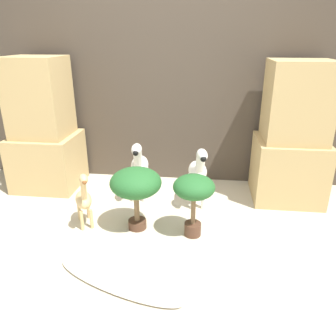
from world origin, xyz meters
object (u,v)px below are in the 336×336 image
potted_palm_back (136,185)px  surfboard (117,280)px  zebra_left (139,166)px  potted_palm_front (194,191)px  zebra_right (198,172)px  giraffe_figurine (84,198)px

potted_palm_back → surfboard: bearing=-90.1°
zebra_left → potted_palm_front: bearing=-47.1°
zebra_right → zebra_left: same height
zebra_left → potted_palm_back: (0.09, -0.58, 0.06)m
surfboard → zebra_right: bearing=66.5°
potted_palm_front → potted_palm_back: potted_palm_back is taller
potted_palm_front → potted_palm_back: 0.50m
potted_palm_back → surfboard: potted_palm_back is taller
zebra_left → surfboard: 1.34m
zebra_left → giraffe_figurine: size_ratio=1.15×
potted_palm_front → potted_palm_back: bearing=174.0°
zebra_left → potted_palm_front: (0.59, -0.63, 0.05)m
zebra_left → zebra_right: bearing=-8.3°
potted_palm_back → zebra_right: bearing=43.3°
zebra_left → giraffe_figurine: zebra_left is taller
potted_palm_front → potted_palm_back: size_ratio=0.97×
potted_palm_front → surfboard: potted_palm_front is taller
zebra_left → potted_palm_back: 0.59m
giraffe_figurine → potted_palm_front: giraffe_figurine is taller
zebra_left → potted_palm_front: 0.86m
giraffe_figurine → potted_palm_front: (0.97, -0.04, 0.14)m
zebra_right → potted_palm_front: (-0.02, -0.54, 0.05)m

